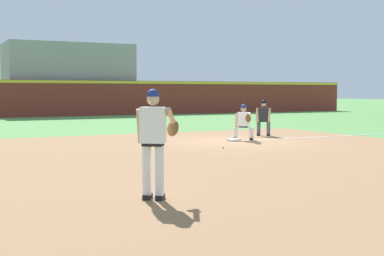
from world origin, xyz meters
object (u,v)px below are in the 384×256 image
Objects in this scene: pitcher at (154,137)px; first_baseman at (244,121)px; baseball at (223,147)px; umpire at (264,116)px; first_base_bag at (234,140)px.

pitcher reaches higher than first_baseman.
umpire is (3.84, 3.43, 0.76)m from baseball.
pitcher is 1.39× the size of first_baseman.
pitcher is 13.31m from umpire.
baseball is at bearing -134.78° from first_baseman.
baseball is at bearing 52.41° from pitcher.
baseball is 3.01m from first_baseman.
first_base_bag is 10.70m from pitcher.
first_base_bag is at bearing 51.12° from baseball.
pitcher is at bearing -127.59° from baseball.
umpire reaches higher than baseball.
first_baseman reaches higher than baseball.
first_base_bag is 0.20× the size of pitcher.
first_base_bag is 2.44m from baseball.
pitcher is (-5.01, -6.51, 1.02)m from baseball.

